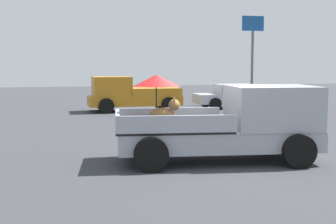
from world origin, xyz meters
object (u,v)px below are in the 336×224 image
Objects in this scene: pickup_truck_main at (234,123)px; motel_sign at (253,42)px; parked_sedan_near at (234,95)px; pickup_truck_red at (131,94)px.

pickup_truck_main is 0.97× the size of motel_sign.
parked_sedan_near is (5.35, 13.08, -0.22)m from pickup_truck_main.
parked_sedan_near is (5.86, 0.19, -0.13)m from pickup_truck_red.
pickup_truck_main is 12.90m from pickup_truck_red.
motel_sign is (8.11, 2.83, 2.90)m from pickup_truck_red.
pickup_truck_red is 9.07m from motel_sign.
pickup_truck_main is at bearing -115.80° from motel_sign.
pickup_truck_main reaches higher than parked_sedan_near.
pickup_truck_red is (-0.51, 12.89, -0.09)m from pickup_truck_main.
parked_sedan_near is at bearing -178.85° from pickup_truck_red.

